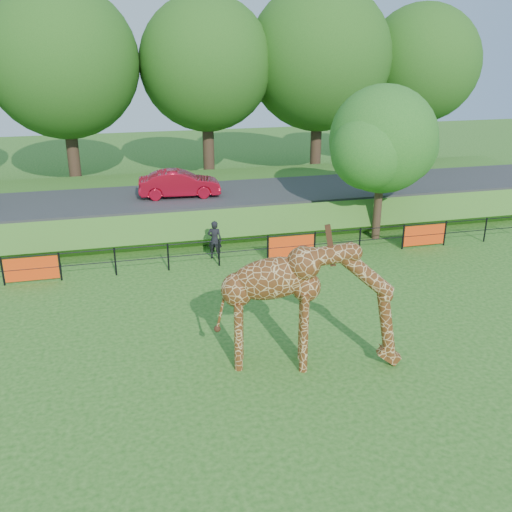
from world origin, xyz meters
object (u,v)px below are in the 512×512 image
object	(u,v)px
car_red	(179,184)
visitor	(215,240)
giraffe	(310,305)
tree_east	(384,143)

from	to	relation	value
car_red	visitor	size ratio (longest dim) A/B	2.38
giraffe	visitor	xyz separation A→B (m)	(-1.02, 8.74, -1.00)
car_red	tree_east	bearing A→B (deg)	-112.21
giraffe	tree_east	size ratio (longest dim) A/B	0.75
car_red	visitor	world-z (taller)	car_red
giraffe	tree_east	bearing A→B (deg)	70.40
car_red	tree_east	xyz separation A→B (m)	(8.39, -4.13, 2.23)
visitor	tree_east	distance (m)	8.40
visitor	tree_east	size ratio (longest dim) A/B	0.24
giraffe	car_red	bearing A→B (deg)	112.64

